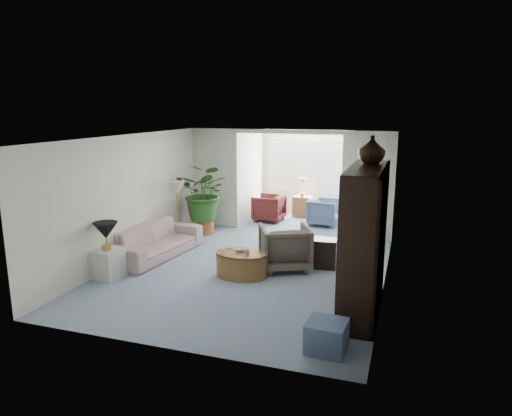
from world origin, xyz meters
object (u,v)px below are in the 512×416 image
(plant_pot, at_px, (206,227))
(cabinet_urn, at_px, (372,149))
(sofa, at_px, (156,241))
(coffee_cup, at_px, (247,253))
(ottoman, at_px, (327,336))
(table_lamp, at_px, (106,231))
(coffee_bowl, at_px, (241,250))
(framed_picture, at_px, (386,191))
(floor_lamp, at_px, (177,188))
(side_table_dark, at_px, (324,253))
(sunroom_chair_maroon, at_px, (269,208))
(sunroom_table, at_px, (302,207))
(wingback_chair, at_px, (285,247))
(coffee_table, at_px, (241,265))
(sunroom_chair_blue, at_px, (324,212))
(entertainment_cabinet, at_px, (364,241))
(end_table, at_px, (108,263))

(plant_pot, bearing_deg, cabinet_urn, -34.03)
(sofa, height_order, cabinet_urn, cabinet_urn)
(coffee_cup, xyz_separation_m, ottoman, (1.78, -2.04, -0.30))
(table_lamp, distance_m, coffee_bowl, 2.43)
(framed_picture, bearing_deg, floor_lamp, 161.82)
(side_table_dark, distance_m, sunroom_chair_maroon, 3.88)
(plant_pot, distance_m, sunroom_chair_maroon, 2.05)
(cabinet_urn, bearing_deg, side_table_dark, 126.05)
(sofa, xyz_separation_m, coffee_cup, (2.23, -0.66, 0.17))
(side_table_dark, height_order, sunroom_table, sunroom_table)
(wingback_chair, bearing_deg, sunroom_chair_maroon, -93.97)
(coffee_bowl, bearing_deg, sunroom_chair_maroon, 99.82)
(floor_lamp, height_order, coffee_table, floor_lamp)
(sunroom_chair_blue, relative_size, sunroom_table, 1.31)
(framed_picture, bearing_deg, sunroom_chair_maroon, 128.33)
(sunroom_chair_blue, bearing_deg, sunroom_chair_maroon, 93.12)
(side_table_dark, xyz_separation_m, sunroom_chair_blue, (-0.60, 3.26, 0.07))
(floor_lamp, height_order, coffee_bowl, floor_lamp)
(coffee_cup, relative_size, wingback_chair, 0.11)
(entertainment_cabinet, relative_size, ottoman, 4.50)
(coffee_table, distance_m, coffee_bowl, 0.28)
(table_lamp, height_order, sunroom_table, table_lamp)
(plant_pot, height_order, sunroom_table, sunroom_table)
(sofa, bearing_deg, wingback_chair, -81.18)
(coffee_cup, height_order, sunroom_chair_blue, sunroom_chair_blue)
(cabinet_urn, bearing_deg, wingback_chair, 149.86)
(coffee_cup, bearing_deg, wingback_chair, 58.20)
(floor_lamp, distance_m, coffee_bowl, 2.75)
(entertainment_cabinet, bearing_deg, table_lamp, -179.45)
(cabinet_urn, bearing_deg, sunroom_chair_maroon, 123.71)
(coffee_table, xyz_separation_m, sunroom_chair_maroon, (-0.77, 4.24, 0.13))
(floor_lamp, relative_size, sunroom_table, 0.62)
(sofa, distance_m, coffee_cup, 2.33)
(coffee_cup, xyz_separation_m, sunroom_table, (-0.17, 5.09, -0.21))
(sofa, xyz_separation_m, coffee_bowl, (2.03, -0.46, 0.15))
(plant_pot, xyz_separation_m, sunroom_chair_blue, (2.58, 1.74, 0.19))
(coffee_bowl, height_order, entertainment_cabinet, entertainment_cabinet)
(table_lamp, xyz_separation_m, coffee_cup, (2.43, 0.69, -0.38))
(coffee_bowl, xyz_separation_m, entertainment_cabinet, (2.27, -0.84, 0.62))
(floor_lamp, distance_m, wingback_chair, 3.08)
(wingback_chair, xyz_separation_m, sunroom_chair_maroon, (-1.40, 3.56, -0.07))
(floor_lamp, relative_size, sunroom_chair_maroon, 0.46)
(sofa, relative_size, cabinet_urn, 5.36)
(coffee_table, xyz_separation_m, plant_pot, (-1.84, 2.50, -0.07))
(end_table, distance_m, plant_pot, 3.32)
(sofa, height_order, coffee_bowl, sofa)
(side_table_dark, bearing_deg, plant_pot, 154.39)
(coffee_bowl, distance_m, entertainment_cabinet, 2.50)
(coffee_bowl, xyz_separation_m, sunroom_chair_maroon, (-0.72, 4.14, -0.12))
(cabinet_urn, bearing_deg, entertainment_cabinet, -90.00)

